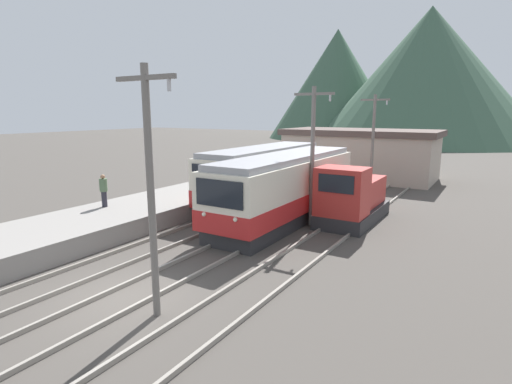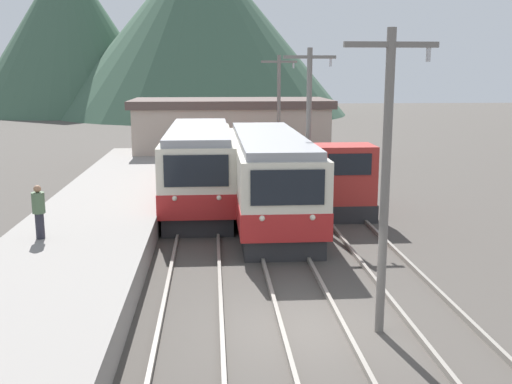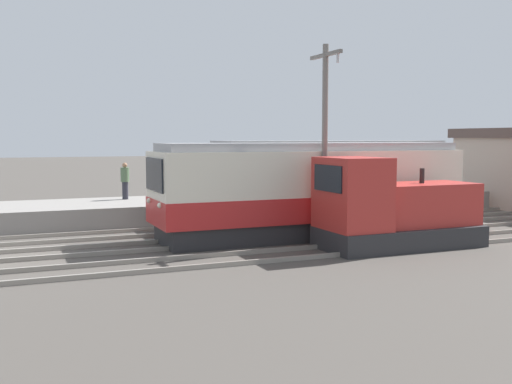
{
  "view_description": "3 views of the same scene",
  "coord_description": "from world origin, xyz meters",
  "px_view_note": "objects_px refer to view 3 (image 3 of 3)",
  "views": [
    {
      "loc": [
        9.4,
        -7.55,
        5.54
      ],
      "look_at": [
        0.17,
        7.49,
        2.0
      ],
      "focal_mm": 28.0,
      "sensor_mm": 36.0,
      "label": 1
    },
    {
      "loc": [
        -2.05,
        -12.8,
        5.81
      ],
      "look_at": [
        -0.51,
        8.01,
        1.63
      ],
      "focal_mm": 42.0,
      "sensor_mm": 36.0,
      "label": 2
    },
    {
      "loc": [
        19.51,
        0.21,
        3.61
      ],
      "look_at": [
        -0.49,
        8.57,
        1.65
      ],
      "focal_mm": 42.0,
      "sensor_mm": 36.0,
      "label": 3
    }
  ],
  "objects_px": {
    "commuter_train_left": "(331,185)",
    "catenary_mast_mid": "(325,136)",
    "shunting_locomotive": "(392,211)",
    "person_on_platform": "(125,179)",
    "commuter_train_center": "(311,193)"
  },
  "relations": [
    {
      "from": "commuter_train_left",
      "to": "shunting_locomotive",
      "type": "bearing_deg",
      "value": -9.82
    },
    {
      "from": "catenary_mast_mid",
      "to": "commuter_train_left",
      "type": "bearing_deg",
      "value": 147.78
    },
    {
      "from": "commuter_train_left",
      "to": "commuter_train_center",
      "type": "relative_size",
      "value": 0.9
    },
    {
      "from": "person_on_platform",
      "to": "commuter_train_left",
      "type": "bearing_deg",
      "value": 59.28
    },
    {
      "from": "commuter_train_left",
      "to": "person_on_platform",
      "type": "bearing_deg",
      "value": -120.72
    },
    {
      "from": "shunting_locomotive",
      "to": "person_on_platform",
      "type": "height_order",
      "value": "shunting_locomotive"
    },
    {
      "from": "commuter_train_center",
      "to": "commuter_train_left",
      "type": "bearing_deg",
      "value": 138.96
    },
    {
      "from": "person_on_platform",
      "to": "commuter_train_center",
      "type": "bearing_deg",
      "value": 35.86
    },
    {
      "from": "commuter_train_center",
      "to": "catenary_mast_mid",
      "type": "relative_size",
      "value": 1.73
    },
    {
      "from": "commuter_train_left",
      "to": "catenary_mast_mid",
      "type": "height_order",
      "value": "catenary_mast_mid"
    },
    {
      "from": "commuter_train_left",
      "to": "shunting_locomotive",
      "type": "distance_m",
      "value": 5.9
    },
    {
      "from": "commuter_train_center",
      "to": "shunting_locomotive",
      "type": "height_order",
      "value": "commuter_train_center"
    },
    {
      "from": "commuter_train_center",
      "to": "catenary_mast_mid",
      "type": "distance_m",
      "value": 2.58
    },
    {
      "from": "commuter_train_center",
      "to": "shunting_locomotive",
      "type": "distance_m",
      "value": 3.35
    },
    {
      "from": "catenary_mast_mid",
      "to": "commuter_train_center",
      "type": "bearing_deg",
      "value": 169.57
    }
  ]
}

